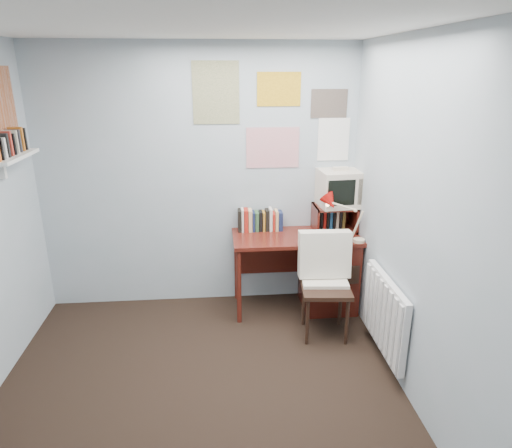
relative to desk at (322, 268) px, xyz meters
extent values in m
plane|color=black|center=(-1.17, -1.48, -0.41)|extent=(3.50, 3.50, 0.00)
cube|color=#A9B3C1|center=(-1.17, 0.27, 0.84)|extent=(3.00, 0.02, 2.50)
cube|color=#A9B3C1|center=(0.33, -1.48, 0.84)|extent=(0.02, 3.50, 2.50)
cube|color=white|center=(-1.17, -1.48, 2.09)|extent=(3.00, 3.50, 0.02)
cube|color=#571C13|center=(-0.27, 0.00, 0.34)|extent=(1.20, 0.55, 0.03)
cube|color=#571C13|center=(0.06, 0.00, -0.04)|extent=(0.50, 0.50, 0.72)
cylinder|color=#571C13|center=(-0.83, -0.24, -0.04)|extent=(0.04, 0.04, 0.72)
cylinder|color=#571C13|center=(-0.83, 0.23, -0.04)|extent=(0.04, 0.04, 0.72)
cube|color=#571C13|center=(-0.52, 0.25, 0.01)|extent=(0.64, 0.02, 0.30)
cube|color=black|center=(-0.09, -0.51, 0.04)|extent=(0.49, 0.47, 0.89)
cube|color=#B9100C|center=(0.27, -0.22, 0.55)|extent=(0.30, 0.27, 0.38)
cube|color=#571C13|center=(0.12, 0.11, 0.48)|extent=(0.40, 0.30, 0.25)
cube|color=beige|center=(0.16, 0.13, 0.79)|extent=(0.42, 0.40, 0.37)
cube|color=#571C13|center=(-0.51, 0.18, 0.46)|extent=(0.60, 0.14, 0.22)
cube|color=white|center=(0.29, -0.93, 0.01)|extent=(0.09, 0.80, 0.60)
cube|color=white|center=(-2.57, -0.38, 1.21)|extent=(0.20, 0.62, 0.24)
cube|color=white|center=(-0.47, 0.26, 1.44)|extent=(1.20, 0.01, 0.90)
camera|label=1|loc=(-1.01, -4.00, 1.86)|focal=32.00mm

